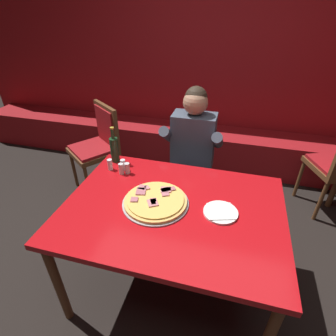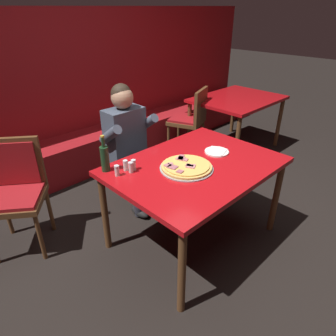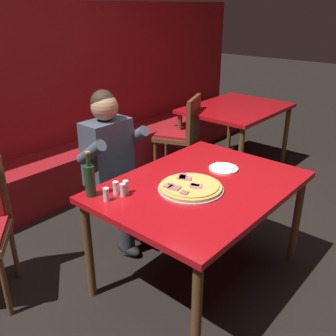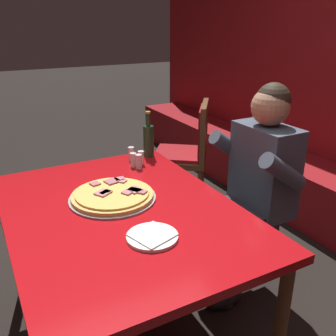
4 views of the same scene
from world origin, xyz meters
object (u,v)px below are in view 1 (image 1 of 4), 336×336
object	(u,v)px
shaker_red_pepper_flakes	(123,165)
diner_seated_blue_shirt	(191,153)
shaker_black_pepper	(110,165)
pizza	(156,201)
shaker_parmesan	(121,169)
shaker_oregano	(127,169)
dining_chair_near_left	(99,142)
main_dining_table	(173,215)
beer_bottle	(114,149)
plate_white_paper	(221,212)

from	to	relation	value
shaker_red_pepper_flakes	diner_seated_blue_shirt	bearing A→B (deg)	48.99
shaker_red_pepper_flakes	shaker_black_pepper	distance (m)	0.10
pizza	shaker_parmesan	distance (m)	0.43
shaker_parmesan	shaker_red_pepper_flakes	size ratio (longest dim) A/B	1.00
pizza	shaker_red_pepper_flakes	size ratio (longest dim) A/B	4.92
pizza	shaker_oregano	world-z (taller)	shaker_oregano
shaker_red_pepper_flakes	diner_seated_blue_shirt	size ratio (longest dim) A/B	0.07
shaker_parmesan	dining_chair_near_left	size ratio (longest dim) A/B	0.09
main_dining_table	shaker_black_pepper	world-z (taller)	shaker_black_pepper
diner_seated_blue_shirt	beer_bottle	bearing A→B (deg)	-144.23
beer_bottle	shaker_red_pepper_flakes	world-z (taller)	beer_bottle
plate_white_paper	shaker_parmesan	xyz separation A→B (m)	(-0.76, 0.24, 0.03)
beer_bottle	shaker_oregano	xyz separation A→B (m)	(0.16, -0.14, -0.07)
main_dining_table	shaker_oregano	distance (m)	0.52
diner_seated_blue_shirt	shaker_black_pepper	bearing A→B (deg)	-135.54
shaker_parmesan	shaker_black_pepper	world-z (taller)	same
shaker_parmesan	diner_seated_blue_shirt	size ratio (longest dim) A/B	0.07
shaker_red_pepper_flakes	plate_white_paper	bearing A→B (deg)	-21.27
diner_seated_blue_shirt	dining_chair_near_left	distance (m)	1.08
shaker_black_pepper	diner_seated_blue_shirt	size ratio (longest dim) A/B	0.07
main_dining_table	shaker_red_pepper_flakes	size ratio (longest dim) A/B	15.93
shaker_oregano	dining_chair_near_left	bearing A→B (deg)	131.67
pizza	shaker_oregano	distance (m)	0.41
shaker_red_pepper_flakes	shaker_oregano	world-z (taller)	same
main_dining_table	shaker_red_pepper_flakes	world-z (taller)	shaker_red_pepper_flakes
beer_bottle	dining_chair_near_left	xyz separation A→B (m)	(-0.51, 0.61, -0.31)
shaker_parmesan	dining_chair_near_left	distance (m)	1.02
beer_bottle	shaker_oregano	bearing A→B (deg)	-41.30
beer_bottle	shaker_red_pepper_flakes	distance (m)	0.17
pizza	beer_bottle	world-z (taller)	beer_bottle
shaker_black_pepper	shaker_oregano	world-z (taller)	same
main_dining_table	plate_white_paper	bearing A→B (deg)	3.24
shaker_oregano	diner_seated_blue_shirt	xyz separation A→B (m)	(0.38, 0.53, -0.10)
shaker_oregano	plate_white_paper	bearing A→B (deg)	-20.03
shaker_parmesan	shaker_oregano	bearing A→B (deg)	23.70
plate_white_paper	diner_seated_blue_shirt	world-z (taller)	diner_seated_blue_shirt
plate_white_paper	dining_chair_near_left	size ratio (longest dim) A/B	0.22
main_dining_table	shaker_black_pepper	size ratio (longest dim) A/B	15.93
plate_white_paper	diner_seated_blue_shirt	distance (m)	0.86
diner_seated_blue_shirt	pizza	bearing A→B (deg)	-95.39
shaker_oregano	shaker_black_pepper	bearing A→B (deg)	174.32
main_dining_table	beer_bottle	size ratio (longest dim) A/B	4.69
shaker_parmesan	dining_chair_near_left	xyz separation A→B (m)	(-0.63, 0.77, -0.24)
shaker_black_pepper	dining_chair_near_left	bearing A→B (deg)	125.33
shaker_black_pepper	dining_chair_near_left	size ratio (longest dim) A/B	0.09
main_dining_table	shaker_parmesan	distance (m)	0.54
beer_bottle	shaker_parmesan	distance (m)	0.21
shaker_parmesan	shaker_red_pepper_flakes	world-z (taller)	same
pizza	shaker_parmesan	world-z (taller)	shaker_parmesan
shaker_red_pepper_flakes	shaker_oregano	bearing A→B (deg)	-36.72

